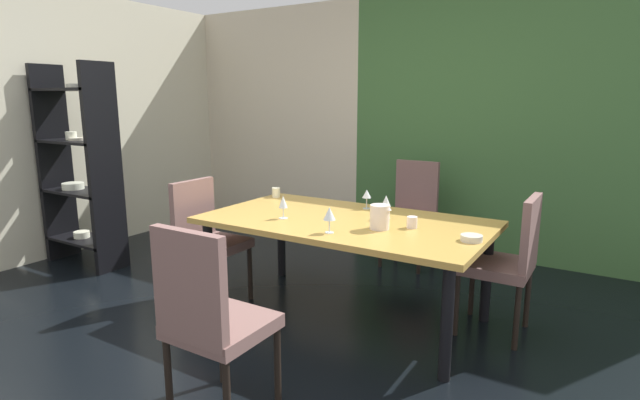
# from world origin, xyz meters

# --- Properties ---
(ground_plane) EXTENTS (5.86, 5.22, 0.02)m
(ground_plane) POSITION_xyz_m (0.00, 0.00, -0.01)
(ground_plane) COLOR black
(back_panel_interior) EXTENTS (2.31, 0.10, 2.59)m
(back_panel_interior) POSITION_xyz_m (-1.77, 2.56, 1.30)
(back_panel_interior) COLOR beige
(back_panel_interior) RESTS_ON ground_plane
(garden_window_panel) EXTENTS (3.55, 0.10, 2.59)m
(garden_window_panel) POSITION_xyz_m (1.15, 2.56, 1.30)
(garden_window_panel) COLOR #3B6333
(garden_window_panel) RESTS_ON ground_plane
(left_interior_panel) EXTENTS (0.10, 5.22, 2.59)m
(left_interior_panel) POSITION_xyz_m (-2.88, 0.00, 1.30)
(left_interior_panel) COLOR beige
(left_interior_panel) RESTS_ON ground_plane
(dining_table) EXTENTS (1.98, 1.10, 0.72)m
(dining_table) POSITION_xyz_m (0.30, 0.58, 0.65)
(dining_table) COLOR #BB9041
(dining_table) RESTS_ON ground_plane
(chair_right_far) EXTENTS (0.44, 0.44, 0.95)m
(chair_right_far) POSITION_xyz_m (1.35, 0.89, 0.54)
(chair_right_far) COLOR #74544F
(chair_right_far) RESTS_ON ground_plane
(chair_head_near) EXTENTS (0.44, 0.44, 0.99)m
(chair_head_near) POSITION_xyz_m (0.33, -0.81, 0.55)
(chair_head_near) COLOR #74544F
(chair_head_near) RESTS_ON ground_plane
(chair_head_far) EXTENTS (0.44, 0.44, 0.97)m
(chair_head_far) POSITION_xyz_m (0.25, 1.97, 0.54)
(chair_head_far) COLOR #74544F
(chair_head_far) RESTS_ON ground_plane
(chair_left_near) EXTENTS (0.44, 0.44, 0.94)m
(chair_left_near) POSITION_xyz_m (-0.75, 0.27, 0.53)
(chair_left_near) COLOR #74544F
(chair_left_near) RESTS_ON ground_plane
(display_shelf) EXTENTS (0.82, 0.33, 1.87)m
(display_shelf) POSITION_xyz_m (-2.37, 0.31, 0.93)
(display_shelf) COLOR black
(display_shelf) RESTS_ON ground_plane
(wine_glass_center) EXTENTS (0.08, 0.08, 0.17)m
(wine_glass_center) POSITION_xyz_m (0.39, 0.21, 0.84)
(wine_glass_center) COLOR silver
(wine_glass_center) RESTS_ON dining_table
(wine_glass_left) EXTENTS (0.07, 0.07, 0.17)m
(wine_glass_left) POSITION_xyz_m (0.53, 0.75, 0.84)
(wine_glass_left) COLOR silver
(wine_glass_left) RESTS_ON dining_table
(wine_glass_rear) EXTENTS (0.07, 0.07, 0.15)m
(wine_glass_rear) POSITION_xyz_m (0.27, 0.97, 0.83)
(wine_glass_rear) COLOR silver
(wine_glass_rear) RESTS_ON dining_table
(wine_glass_near_window) EXTENTS (0.06, 0.06, 0.17)m
(wine_glass_near_window) POSITION_xyz_m (-0.09, 0.37, 0.84)
(wine_glass_near_window) COLOR silver
(wine_glass_near_window) RESTS_ON dining_table
(serving_bowl_east) EXTENTS (0.13, 0.13, 0.04)m
(serving_bowl_east) POSITION_xyz_m (1.20, 0.50, 0.74)
(serving_bowl_east) COLOR beige
(serving_bowl_east) RESTS_ON dining_table
(cup_front) EXTENTS (0.07, 0.07, 0.08)m
(cup_front) POSITION_xyz_m (0.79, 0.60, 0.76)
(cup_front) COLOR silver
(cup_front) RESTS_ON dining_table
(cup_corner) EXTENTS (0.07, 0.07, 0.08)m
(cup_corner) POSITION_xyz_m (-0.59, 0.96, 0.76)
(cup_corner) COLOR white
(cup_corner) RESTS_ON dining_table
(pitcher_north) EXTENTS (0.14, 0.13, 0.16)m
(pitcher_north) POSITION_xyz_m (0.62, 0.46, 0.80)
(pitcher_north) COLOR silver
(pitcher_north) RESTS_ON dining_table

